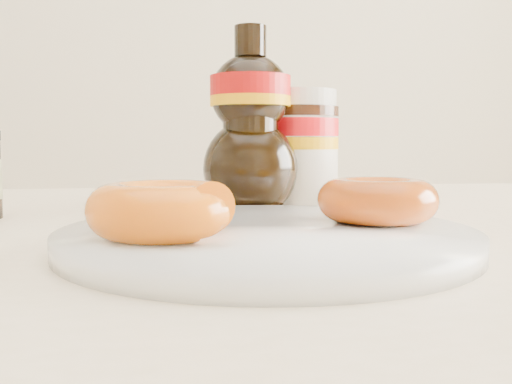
{
  "coord_description": "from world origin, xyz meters",
  "views": [
    {
      "loc": [
        -0.11,
        -0.39,
        0.82
      ],
      "look_at": [
        -0.05,
        0.04,
        0.79
      ],
      "focal_mm": 40.0,
      "sensor_mm": 36.0,
      "label": 1
    }
  ],
  "objects": [
    {
      "name": "dining_table",
      "position": [
        0.0,
        0.1,
        0.67
      ],
      "size": [
        1.4,
        0.9,
        0.75
      ],
      "color": "#FBE2BF",
      "rests_on": "ground"
    },
    {
      "name": "plate",
      "position": [
        -0.05,
        -0.01,
        0.76
      ],
      "size": [
        0.29,
        0.29,
        0.01
      ],
      "color": "white",
      "rests_on": "dining_table"
    },
    {
      "name": "donut_bitten",
      "position": [
        -0.12,
        -0.03,
        0.78
      ],
      "size": [
        0.13,
        0.13,
        0.03
      ],
      "primitive_type": "torus",
      "rotation": [
        0.0,
        0.0,
        0.35
      ],
      "color": "#D4450C",
      "rests_on": "plate"
    },
    {
      "name": "donut_whole",
      "position": [
        0.04,
        0.02,
        0.78
      ],
      "size": [
        0.09,
        0.09,
        0.03
      ],
      "primitive_type": "torus",
      "rotation": [
        0.0,
        0.0,
        0.01
      ],
      "color": "#963009",
      "rests_on": "plate"
    },
    {
      "name": "nutella_jar",
      "position": [
        0.03,
        0.24,
        0.82
      ],
      "size": [
        0.09,
        0.09,
        0.13
      ],
      "rotation": [
        0.0,
        0.0,
        0.32
      ],
      "color": "white",
      "rests_on": "dining_table"
    },
    {
      "name": "syrup_bottle",
      "position": [
        -0.03,
        0.19,
        0.85
      ],
      "size": [
        0.12,
        0.11,
        0.19
      ],
      "primitive_type": null,
      "rotation": [
        0.0,
        0.0,
        0.32
      ],
      "color": "black",
      "rests_on": "dining_table"
    }
  ]
}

